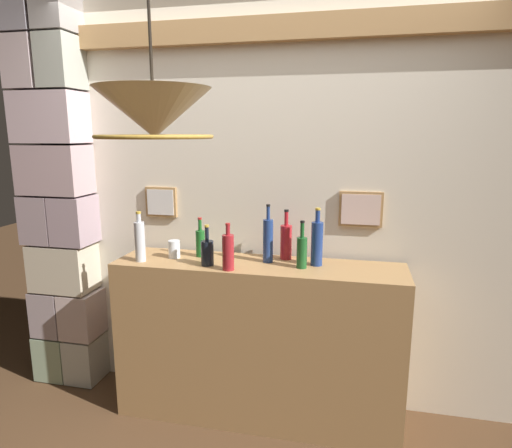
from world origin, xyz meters
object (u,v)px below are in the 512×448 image
object	(u,v)px
liquor_bottle_rum	(302,251)
pendant_lamp	(154,115)
liquor_bottle_scotch	(317,242)
glass_tumbler_rocks	(174,249)
liquor_bottle_vermouth	(286,241)
liquor_bottle_gin	(200,242)
liquor_bottle_brandy	(207,252)
liquor_bottle_amaro	(228,251)
liquor_bottle_sherry	(140,241)
liquor_bottle_mezcal	(268,240)

from	to	relation	value
liquor_bottle_rum	pendant_lamp	bearing A→B (deg)	-120.16
liquor_bottle_scotch	glass_tumbler_rocks	distance (m)	0.88
liquor_bottle_rum	liquor_bottle_vermouth	world-z (taller)	liquor_bottle_vermouth
liquor_bottle_vermouth	pendant_lamp	world-z (taller)	pendant_lamp
liquor_bottle_rum	liquor_bottle_gin	world-z (taller)	liquor_bottle_rum
liquor_bottle_brandy	liquor_bottle_amaro	xyz separation A→B (m)	(0.14, -0.06, 0.03)
liquor_bottle_sherry	liquor_bottle_mezcal	xyz separation A→B (m)	(0.75, 0.15, 0.01)
glass_tumbler_rocks	liquor_bottle_gin	bearing A→B (deg)	23.02
liquor_bottle_scotch	liquor_bottle_mezcal	size ratio (longest dim) A/B	0.97
liquor_bottle_scotch	liquor_bottle_vermouth	bearing A→B (deg)	154.85
liquor_bottle_gin	liquor_bottle_rum	bearing A→B (deg)	-8.74
liquor_bottle_amaro	glass_tumbler_rocks	world-z (taller)	liquor_bottle_amaro
pendant_lamp	liquor_bottle_sherry	bearing A→B (deg)	122.88
liquor_bottle_vermouth	glass_tumbler_rocks	bearing A→B (deg)	-169.49
liquor_bottle_scotch	liquor_bottle_sherry	xyz separation A→B (m)	(-1.04, -0.15, -0.01)
liquor_bottle_rum	glass_tumbler_rocks	bearing A→B (deg)	177.41
liquor_bottle_gin	glass_tumbler_rocks	size ratio (longest dim) A/B	2.28
liquor_bottle_amaro	liquor_bottle_rum	bearing A→B (deg)	17.88
liquor_bottle_sherry	pendant_lamp	xyz separation A→B (m)	(0.48, -0.75, 0.70)
liquor_bottle_gin	glass_tumbler_rocks	distance (m)	0.17
liquor_bottle_sherry	glass_tumbler_rocks	world-z (taller)	liquor_bottle_sherry
liquor_bottle_rum	liquor_bottle_mezcal	bearing A→B (deg)	161.14
liquor_bottle_vermouth	liquor_bottle_gin	bearing A→B (deg)	-173.25
liquor_bottle_rum	liquor_bottle_vermouth	distance (m)	0.20
glass_tumbler_rocks	liquor_bottle_sherry	bearing A→B (deg)	-145.70
liquor_bottle_sherry	liquor_bottle_mezcal	world-z (taller)	liquor_bottle_mezcal
liquor_bottle_gin	liquor_bottle_amaro	xyz separation A→B (m)	(0.25, -0.23, 0.02)
liquor_bottle_scotch	pendant_lamp	xyz separation A→B (m)	(-0.56, -0.90, 0.69)
liquor_bottle_amaro	pendant_lamp	size ratio (longest dim) A/B	0.43
liquor_bottle_vermouth	glass_tumbler_rocks	distance (m)	0.69
liquor_bottle_scotch	liquor_bottle_rum	xyz separation A→B (m)	(-0.08, -0.07, -0.04)
liquor_bottle_rum	liquor_bottle_brandy	distance (m)	0.55
liquor_bottle_rum	liquor_bottle_mezcal	world-z (taller)	liquor_bottle_mezcal
liquor_bottle_brandy	liquor_bottle_amaro	world-z (taller)	liquor_bottle_amaro
glass_tumbler_rocks	pendant_lamp	xyz separation A→B (m)	(0.31, -0.86, 0.77)
glass_tumbler_rocks	liquor_bottle_rum	bearing A→B (deg)	-2.59
liquor_bottle_scotch	glass_tumbler_rocks	world-z (taller)	liquor_bottle_scotch
liquor_bottle_scotch	liquor_bottle_brandy	world-z (taller)	liquor_bottle_scotch
liquor_bottle_scotch	liquor_bottle_sherry	distance (m)	1.05
liquor_bottle_mezcal	pendant_lamp	distance (m)	1.16
liquor_bottle_rum	glass_tumbler_rocks	xyz separation A→B (m)	(-0.79, 0.04, -0.05)
liquor_bottle_brandy	liquor_bottle_scotch	bearing A→B (deg)	12.58
liquor_bottle_scotch	liquor_bottle_mezcal	world-z (taller)	liquor_bottle_mezcal
liquor_bottle_brandy	pendant_lamp	xyz separation A→B (m)	(0.06, -0.76, 0.75)
liquor_bottle_scotch	liquor_bottle_gin	size ratio (longest dim) A/B	1.37
liquor_bottle_vermouth	liquor_bottle_sherry	bearing A→B (deg)	-164.13
liquor_bottle_scotch	liquor_bottle_gin	distance (m)	0.73
liquor_bottle_gin	liquor_bottle_mezcal	world-z (taller)	liquor_bottle_mezcal
liquor_bottle_sherry	liquor_bottle_mezcal	bearing A→B (deg)	11.34
liquor_bottle_gin	liquor_bottle_mezcal	xyz separation A→B (m)	(0.43, -0.03, 0.04)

